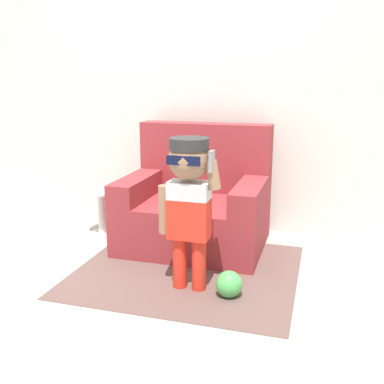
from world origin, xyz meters
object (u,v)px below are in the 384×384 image
at_px(armchair, 197,204).
at_px(toy_ball, 229,284).
at_px(person_child, 189,191).
at_px(side_table, 101,208).

xyz_separation_m(armchair, toy_ball, (0.46, -0.88, -0.25)).
bearing_deg(person_child, side_table, 143.01).
relative_size(person_child, toy_ball, 5.83).
bearing_deg(armchair, toy_ball, -62.10).
bearing_deg(side_table, person_child, -36.99).
relative_size(armchair, toy_ball, 6.59).
height_order(person_child, toy_ball, person_child).
distance_m(armchair, toy_ball, 1.02).
distance_m(person_child, side_table, 1.37).
xyz_separation_m(armchair, person_child, (0.19, -0.83, 0.33)).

